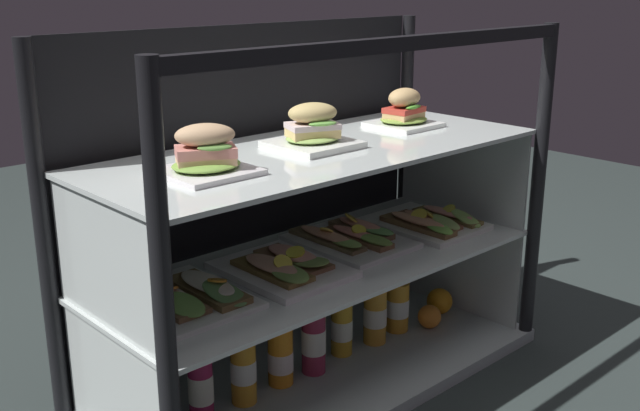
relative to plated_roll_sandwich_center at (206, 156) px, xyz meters
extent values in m
cube|color=#2A3331|center=(0.36, 0.02, -0.70)|extent=(6.00, 6.00, 0.02)
cube|color=#B1BFBE|center=(0.36, 0.02, -0.68)|extent=(1.28, 0.54, 0.04)
cylinder|color=black|center=(-0.26, -0.23, -0.22)|extent=(0.04, 0.04, 0.94)
cylinder|color=black|center=(0.98, -0.23, -0.22)|extent=(0.04, 0.04, 0.94)
cylinder|color=black|center=(-0.26, 0.27, -0.22)|extent=(0.04, 0.04, 0.94)
cylinder|color=black|center=(0.98, 0.27, -0.22)|extent=(0.04, 0.04, 0.94)
cube|color=black|center=(0.36, -0.23, 0.23)|extent=(1.24, 0.03, 0.03)
cube|color=black|center=(0.36, 0.29, -0.20)|extent=(1.20, 0.01, 0.91)
cube|color=silver|center=(-0.24, 0.02, -0.50)|extent=(0.01, 0.46, 0.30)
cube|color=silver|center=(0.95, 0.02, -0.50)|extent=(0.01, 0.46, 0.30)
cube|color=silver|center=(0.36, 0.02, -0.35)|extent=(1.22, 0.48, 0.01)
cube|color=silver|center=(-0.24, 0.02, -0.20)|extent=(0.01, 0.46, 0.29)
cube|color=silver|center=(0.95, 0.02, -0.20)|extent=(0.01, 0.46, 0.29)
cube|color=silver|center=(0.36, 0.02, -0.05)|extent=(1.22, 0.48, 0.01)
cube|color=white|center=(0.00, 0.00, -0.04)|extent=(0.19, 0.19, 0.01)
ellipsoid|color=#77A442|center=(0.00, 0.00, -0.02)|extent=(0.16, 0.13, 0.02)
cube|color=#E9BA89|center=(0.00, 0.00, -0.01)|extent=(0.15, 0.12, 0.02)
cube|color=tan|center=(0.00, 0.00, 0.01)|extent=(0.15, 0.13, 0.02)
ellipsoid|color=#629541|center=(0.00, -0.03, 0.02)|extent=(0.08, 0.06, 0.02)
ellipsoid|color=tan|center=(0.00, 0.00, 0.04)|extent=(0.15, 0.13, 0.05)
cube|color=white|center=(0.35, 0.04, -0.03)|extent=(0.19, 0.19, 0.02)
ellipsoid|color=#91B75A|center=(0.35, 0.04, -0.02)|extent=(0.14, 0.12, 0.02)
cube|color=#EACB7D|center=(0.35, 0.04, 0.00)|extent=(0.14, 0.12, 0.02)
cube|color=silver|center=(0.35, 0.04, 0.01)|extent=(0.15, 0.12, 0.01)
ellipsoid|color=#6EB44B|center=(0.35, 0.00, 0.02)|extent=(0.08, 0.05, 0.01)
ellipsoid|color=tan|center=(0.35, 0.04, 0.05)|extent=(0.15, 0.12, 0.05)
cube|color=white|center=(0.72, 0.06, -0.04)|extent=(0.17, 0.17, 0.01)
ellipsoid|color=olive|center=(0.72, 0.06, -0.02)|extent=(0.14, 0.12, 0.02)
cube|color=#E6B877|center=(0.72, 0.06, -0.01)|extent=(0.11, 0.09, 0.02)
cube|color=#C0392C|center=(0.72, 0.06, 0.01)|extent=(0.12, 0.09, 0.01)
ellipsoid|color=#4F9D31|center=(0.72, 0.03, 0.02)|extent=(0.07, 0.04, 0.02)
ellipsoid|color=tan|center=(0.72, 0.06, 0.04)|extent=(0.12, 0.09, 0.05)
cube|color=white|center=(-0.05, 0.04, -0.33)|extent=(0.25, 0.32, 0.01)
cube|color=brown|center=(-0.09, 0.04, -0.32)|extent=(0.09, 0.23, 0.01)
ellipsoid|color=#7BB851|center=(-0.09, -0.03, -0.31)|extent=(0.09, 0.12, 0.04)
ellipsoid|color=silver|center=(-0.09, 0.04, -0.31)|extent=(0.07, 0.18, 0.01)
cylinder|color=orange|center=(-0.09, 0.04, -0.30)|extent=(0.05, 0.05, 0.03)
cube|color=brown|center=(0.00, 0.02, -0.32)|extent=(0.09, 0.23, 0.02)
ellipsoid|color=#588948|center=(0.00, -0.05, -0.31)|extent=(0.11, 0.13, 0.05)
ellipsoid|color=silver|center=(0.00, 0.02, -0.30)|extent=(0.07, 0.19, 0.02)
cylinder|color=orange|center=(0.01, -0.01, -0.29)|extent=(0.06, 0.06, 0.02)
cube|color=white|center=(0.23, 0.03, -0.33)|extent=(0.25, 0.32, 0.02)
cube|color=brown|center=(0.18, 0.01, -0.32)|extent=(0.09, 0.23, 0.01)
ellipsoid|color=#729946|center=(0.18, -0.06, -0.31)|extent=(0.08, 0.12, 0.03)
ellipsoid|color=#E0A385|center=(0.18, 0.01, -0.30)|extent=(0.07, 0.18, 0.02)
cylinder|color=yellow|center=(0.19, -0.02, -0.29)|extent=(0.05, 0.05, 0.03)
cube|color=brown|center=(0.27, 0.03, -0.32)|extent=(0.09, 0.22, 0.01)
ellipsoid|color=#7C9D4B|center=(0.27, -0.04, -0.31)|extent=(0.08, 0.11, 0.03)
ellipsoid|color=#F2A290|center=(0.27, 0.03, -0.30)|extent=(0.07, 0.18, 0.02)
cylinder|color=yellow|center=(0.26, 0.01, -0.29)|extent=(0.06, 0.06, 0.02)
cube|color=white|center=(0.50, 0.05, -0.33)|extent=(0.25, 0.32, 0.01)
cube|color=brown|center=(0.44, 0.08, -0.32)|extent=(0.06, 0.25, 0.01)
ellipsoid|color=#94C459|center=(0.44, 0.01, -0.31)|extent=(0.08, 0.14, 0.03)
ellipsoid|color=#ECA77F|center=(0.44, 0.08, -0.31)|extent=(0.05, 0.20, 0.02)
cylinder|color=#FCD74A|center=(0.44, 0.09, -0.29)|extent=(0.04, 0.05, 0.02)
cube|color=brown|center=(0.51, 0.04, -0.32)|extent=(0.06, 0.23, 0.01)
ellipsoid|color=#7DA948|center=(0.51, -0.03, -0.31)|extent=(0.06, 0.12, 0.02)
ellipsoid|color=#F6917E|center=(0.51, 0.04, -0.31)|extent=(0.05, 0.18, 0.01)
cylinder|color=yellow|center=(0.51, 0.03, -0.30)|extent=(0.05, 0.05, 0.02)
cube|color=brown|center=(0.57, 0.07, -0.32)|extent=(0.06, 0.21, 0.02)
ellipsoid|color=#67A555|center=(0.57, 0.01, -0.31)|extent=(0.06, 0.11, 0.02)
ellipsoid|color=#E8977F|center=(0.57, 0.07, -0.30)|extent=(0.05, 0.17, 0.02)
cylinder|color=yellow|center=(0.56, 0.10, -0.29)|extent=(0.06, 0.06, 0.03)
cube|color=white|center=(0.77, 0.01, -0.33)|extent=(0.25, 0.32, 0.02)
cube|color=brown|center=(0.71, -0.01, -0.32)|extent=(0.06, 0.24, 0.01)
ellipsoid|color=#7CBF49|center=(0.71, -0.09, -0.30)|extent=(0.08, 0.13, 0.02)
ellipsoid|color=#F0A77B|center=(0.71, -0.01, -0.30)|extent=(0.05, 0.19, 0.02)
cylinder|color=yellow|center=(0.72, -0.01, -0.29)|extent=(0.05, 0.05, 0.03)
cube|color=brown|center=(0.77, 0.00, -0.32)|extent=(0.06, 0.22, 0.01)
ellipsoid|color=#A3C669|center=(0.77, -0.07, -0.31)|extent=(0.07, 0.12, 0.03)
ellipsoid|color=#F5A57C|center=(0.77, 0.00, -0.31)|extent=(0.05, 0.17, 0.01)
cylinder|color=yellow|center=(0.76, -0.02, -0.30)|extent=(0.05, 0.05, 0.02)
cube|color=brown|center=(0.84, -0.01, -0.32)|extent=(0.06, 0.22, 0.01)
ellipsoid|color=#A1CF64|center=(0.84, -0.08, -0.31)|extent=(0.06, 0.12, 0.04)
ellipsoid|color=#F19C88|center=(0.84, -0.01, -0.31)|extent=(0.05, 0.18, 0.02)
cylinder|color=#ECE247|center=(0.84, -0.02, -0.30)|extent=(0.05, 0.05, 0.02)
cylinder|color=white|center=(-0.13, 0.04, -0.57)|extent=(0.06, 0.06, 0.18)
cylinder|color=silver|center=(-0.13, 0.04, -0.56)|extent=(0.06, 0.06, 0.06)
cylinder|color=silver|center=(-0.13, 0.04, -0.47)|extent=(0.03, 0.03, 0.03)
cylinder|color=#336BB2|center=(-0.13, 0.04, -0.44)|extent=(0.03, 0.03, 0.01)
cylinder|color=#9C1D49|center=(-0.02, 0.04, -0.57)|extent=(0.06, 0.06, 0.18)
cylinder|color=silver|center=(-0.02, 0.04, -0.57)|extent=(0.06, 0.06, 0.07)
cylinder|color=#9A2C40|center=(-0.02, 0.04, -0.46)|extent=(0.03, 0.03, 0.03)
cylinder|color=black|center=(-0.02, 0.04, -0.44)|extent=(0.04, 0.04, 0.02)
cylinder|color=orange|center=(0.10, 0.03, -0.58)|extent=(0.06, 0.06, 0.16)
cylinder|color=white|center=(0.10, 0.03, -0.57)|extent=(0.07, 0.07, 0.06)
cylinder|color=gold|center=(0.10, 0.03, -0.47)|extent=(0.03, 0.03, 0.05)
cylinder|color=silver|center=(0.10, 0.03, -0.44)|extent=(0.03, 0.03, 0.01)
cylinder|color=orange|center=(0.23, 0.03, -0.57)|extent=(0.07, 0.07, 0.17)
cylinder|color=white|center=(0.23, 0.03, -0.59)|extent=(0.07, 0.07, 0.05)
cylinder|color=orange|center=(0.23, 0.03, -0.47)|extent=(0.03, 0.03, 0.05)
cylinder|color=gold|center=(0.23, 0.03, -0.43)|extent=(0.03, 0.03, 0.01)
cylinder|color=#992A47|center=(0.33, 0.02, -0.57)|extent=(0.07, 0.07, 0.18)
cylinder|color=white|center=(0.33, 0.02, -0.57)|extent=(0.07, 0.07, 0.07)
cylinder|color=#8F1D4C|center=(0.33, 0.02, -0.46)|extent=(0.03, 0.03, 0.04)
cylinder|color=silver|center=(0.33, 0.02, -0.44)|extent=(0.03, 0.03, 0.01)
cylinder|color=gold|center=(0.46, 0.04, -0.57)|extent=(0.06, 0.06, 0.17)
cylinder|color=silver|center=(0.46, 0.04, -0.58)|extent=(0.06, 0.06, 0.06)
cylinder|color=gold|center=(0.46, 0.04, -0.47)|extent=(0.03, 0.03, 0.04)
cylinder|color=white|center=(0.46, 0.04, -0.44)|extent=(0.04, 0.04, 0.02)
cylinder|color=gold|center=(0.58, 0.03, -0.57)|extent=(0.07, 0.07, 0.17)
cylinder|color=silver|center=(0.58, 0.03, -0.57)|extent=(0.07, 0.07, 0.06)
cylinder|color=orange|center=(0.58, 0.03, -0.47)|extent=(0.03, 0.03, 0.05)
cylinder|color=gold|center=(0.58, 0.03, -0.44)|extent=(0.04, 0.04, 0.01)
cylinder|color=gold|center=(0.69, 0.04, -0.58)|extent=(0.07, 0.07, 0.15)
cylinder|color=white|center=(0.69, 0.04, -0.58)|extent=(0.07, 0.07, 0.05)
cylinder|color=gold|center=(0.69, 0.04, -0.48)|extent=(0.03, 0.03, 0.04)
cylinder|color=black|center=(0.69, 0.04, -0.46)|extent=(0.04, 0.04, 0.02)
sphere|color=orange|center=(0.77, -0.02, -0.62)|extent=(0.07, 0.07, 0.07)
sphere|color=orange|center=(0.87, 0.02, -0.62)|extent=(0.08, 0.08, 0.08)
camera|label=1|loc=(-0.91, -1.33, 0.37)|focal=42.65mm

